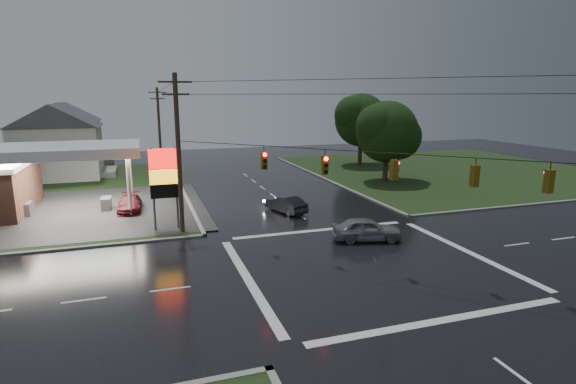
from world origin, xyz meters
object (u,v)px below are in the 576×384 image
object	(u,v)px
house_near	(58,140)
car_pump	(130,204)
car_north	(286,204)
utility_pole_nw	(179,152)
house_far	(64,133)
pylon_sign	(164,175)
tree_ne_far	(362,120)
tree_ne_near	(388,132)
utility_pole_n	(159,128)
car_crossing	(367,229)

from	to	relation	value
house_near	car_pump	bearing A→B (deg)	-67.66
car_north	car_pump	bearing A→B (deg)	-38.40
utility_pole_nw	house_far	size ratio (longest dim) A/B	1.00
pylon_sign	car_pump	bearing A→B (deg)	112.13
house_near	car_pump	xyz separation A→B (m)	(7.83, -19.06, -3.76)
tree_ne_far	car_north	distance (m)	28.47
house_far	car_pump	xyz separation A→B (m)	(8.83, -31.06, -3.76)
pylon_sign	house_far	size ratio (longest dim) A/B	0.54
house_near	house_far	size ratio (longest dim) A/B	1.00
tree_ne_near	car_north	bearing A→B (deg)	-147.82
tree_ne_near	car_pump	world-z (taller)	tree_ne_near
car_north	utility_pole_nw	bearing A→B (deg)	0.60
tree_ne_near	car_pump	distance (m)	28.16
utility_pole_n	car_pump	world-z (taller)	utility_pole_n
house_far	car_crossing	distance (m)	50.35
tree_ne_far	tree_ne_near	bearing A→B (deg)	-104.07
tree_ne_far	car_crossing	size ratio (longest dim) A/B	2.15
utility_pole_n	car_crossing	size ratio (longest dim) A/B	2.30
utility_pole_nw	car_pump	size ratio (longest dim) A/B	2.46
utility_pole_nw	house_near	world-z (taller)	utility_pole_nw
house_near	tree_ne_far	world-z (taller)	tree_ne_far
pylon_sign	house_far	bearing A→B (deg)	106.98
utility_pole_n	house_near	bearing A→B (deg)	-170.09
pylon_sign	house_near	size ratio (longest dim) A/B	0.54
utility_pole_n	car_pump	xyz separation A→B (m)	(-3.62, -21.06, -4.82)
utility_pole_n	car_crossing	world-z (taller)	utility_pole_n
pylon_sign	car_crossing	xyz separation A→B (m)	(12.56, -6.61, -3.23)
tree_ne_far	car_north	size ratio (longest dim) A/B	2.33
utility_pole_nw	tree_ne_near	bearing A→B (deg)	27.86
utility_pole_nw	car_north	size ratio (longest dim) A/B	2.61
tree_ne_near	pylon_sign	bearing A→B (deg)	-154.99
tree_ne_near	tree_ne_far	size ratio (longest dim) A/B	0.92
car_pump	pylon_sign	bearing A→B (deg)	-65.00
car_north	tree_ne_far	bearing A→B (deg)	-148.94
car_north	car_crossing	size ratio (longest dim) A/B	0.92
utility_pole_n	car_north	xyz separation A→B (m)	(8.70, -25.41, -4.77)
house_far	car_pump	distance (m)	32.51
pylon_sign	utility_pole_nw	size ratio (longest dim) A/B	0.55
tree_ne_near	car_crossing	xyz separation A→B (m)	(-12.08, -18.10, -4.78)
house_near	tree_ne_far	xyz separation A→B (m)	(38.10, -2.01, 1.77)
house_near	tree_ne_near	size ratio (longest dim) A/B	1.23
house_far	car_crossing	xyz separation A→B (m)	(24.01, -44.11, -3.63)
utility_pole_nw	tree_ne_near	world-z (taller)	utility_pole_nw
tree_ne_far	car_north	bearing A→B (deg)	-129.99
tree_ne_far	car_crossing	world-z (taller)	tree_ne_far
utility_pole_n	car_north	size ratio (longest dim) A/B	2.49
car_pump	tree_ne_near	bearing A→B (deg)	13.38
utility_pole_n	tree_ne_near	size ratio (longest dim) A/B	1.17
tree_ne_far	car_pump	world-z (taller)	tree_ne_far
utility_pole_nw	house_far	world-z (taller)	utility_pole_nw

